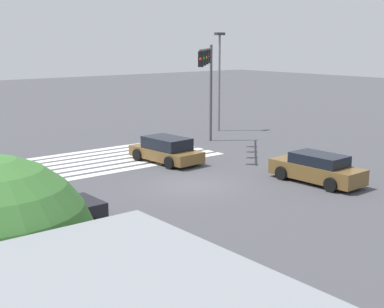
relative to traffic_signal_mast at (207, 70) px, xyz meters
The scene contains 8 objects.
ground_plane 10.27m from the traffic_signal_mast, 45.00° to the left, with size 154.09×154.09×0.00m, color #47474C.
crosswalk_markings 8.21m from the traffic_signal_mast, 12.13° to the right, with size 12.38×6.30×0.01m.
traffic_signal_mast is the anchor object (origin of this frame).
car_1 17.39m from the traffic_signal_mast, 28.59° to the left, with size 4.56×2.21×1.62m.
car_2 6.29m from the traffic_signal_mast, 18.27° to the left, with size 2.42×4.74×1.47m.
car_3 10.77m from the traffic_signal_mast, 83.00° to the left, with size 2.09×4.81×1.46m.
pedestrian 21.32m from the traffic_signal_mast, 45.55° to the left, with size 0.41×0.41×1.77m.
street_light_pole_a 7.39m from the traffic_signal_mast, 137.48° to the right, with size 0.80×0.36×7.50m.
Camera 1 is at (15.67, 19.53, 6.85)m, focal length 50.00 mm.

